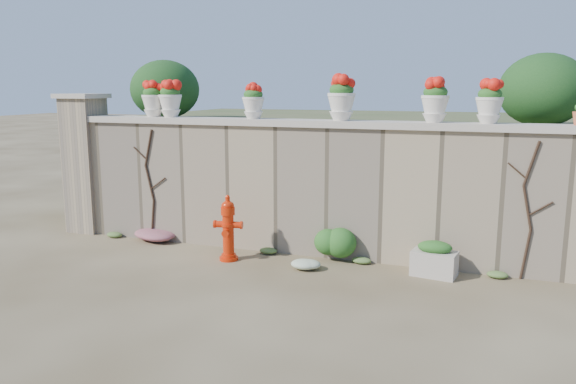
% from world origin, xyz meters
% --- Properties ---
extents(ground, '(80.00, 80.00, 0.00)m').
position_xyz_m(ground, '(0.00, 0.00, 0.00)').
color(ground, '#4F3E27').
rests_on(ground, ground).
extents(stone_wall, '(8.00, 0.40, 2.00)m').
position_xyz_m(stone_wall, '(0.00, 1.80, 1.00)').
color(stone_wall, gray).
rests_on(stone_wall, ground).
extents(wall_cap, '(8.10, 0.52, 0.10)m').
position_xyz_m(wall_cap, '(0.00, 1.80, 2.05)').
color(wall_cap, beige).
rests_on(wall_cap, stone_wall).
extents(gate_pillar, '(0.72, 0.72, 2.48)m').
position_xyz_m(gate_pillar, '(-4.15, 1.80, 1.26)').
color(gate_pillar, gray).
rests_on(gate_pillar, ground).
extents(raised_fill, '(9.00, 6.00, 2.00)m').
position_xyz_m(raised_fill, '(0.00, 5.00, 1.00)').
color(raised_fill, '#384C23').
rests_on(raised_fill, ground).
extents(back_shrub_left, '(1.30, 1.30, 1.10)m').
position_xyz_m(back_shrub_left, '(-3.20, 3.00, 2.55)').
color(back_shrub_left, '#143814').
rests_on(back_shrub_left, raised_fill).
extents(back_shrub_right, '(1.30, 1.30, 1.10)m').
position_xyz_m(back_shrub_right, '(3.40, 3.00, 2.55)').
color(back_shrub_right, '#143814').
rests_on(back_shrub_right, raised_fill).
extents(vine_left, '(0.60, 0.04, 1.91)m').
position_xyz_m(vine_left, '(-2.67, 1.58, 0.99)').
color(vine_left, black).
rests_on(vine_left, ground).
extents(vine_right, '(0.60, 0.04, 1.91)m').
position_xyz_m(vine_right, '(3.23, 1.58, 0.99)').
color(vine_right, black).
rests_on(vine_right, ground).
extents(fire_hydrant, '(0.43, 0.31, 1.00)m').
position_xyz_m(fire_hydrant, '(-0.95, 1.00, 0.50)').
color(fire_hydrant, red).
rests_on(fire_hydrant, ground).
extents(planter_box, '(0.65, 0.44, 0.50)m').
position_xyz_m(planter_box, '(2.06, 1.31, 0.23)').
color(planter_box, beige).
rests_on(planter_box, ground).
extents(green_shrub, '(0.69, 0.62, 0.66)m').
position_xyz_m(green_shrub, '(0.60, 1.54, 0.33)').
color(green_shrub, '#1E5119').
rests_on(green_shrub, ground).
extents(magenta_clump, '(0.93, 0.62, 0.25)m').
position_xyz_m(magenta_clump, '(-2.59, 1.52, 0.12)').
color(magenta_clump, '#CD2979').
rests_on(magenta_clump, ground).
extents(white_flowers, '(0.50, 0.40, 0.18)m').
position_xyz_m(white_flowers, '(0.26, 0.93, 0.09)').
color(white_flowers, white).
rests_on(white_flowers, ground).
extents(urn_pot_0, '(0.38, 0.38, 0.59)m').
position_xyz_m(urn_pot_0, '(-2.69, 1.80, 2.39)').
color(urn_pot_0, silver).
rests_on(urn_pot_0, wall_cap).
extents(urn_pot_1, '(0.38, 0.38, 0.60)m').
position_xyz_m(urn_pot_1, '(-2.36, 1.80, 2.39)').
color(urn_pot_1, silver).
rests_on(urn_pot_1, wall_cap).
extents(urn_pot_2, '(0.35, 0.35, 0.55)m').
position_xyz_m(urn_pot_2, '(-0.86, 1.80, 2.37)').
color(urn_pot_2, silver).
rests_on(urn_pot_2, wall_cap).
extents(urn_pot_3, '(0.42, 0.42, 0.66)m').
position_xyz_m(urn_pot_3, '(0.57, 1.80, 2.42)').
color(urn_pot_3, silver).
rests_on(urn_pot_3, wall_cap).
extents(urn_pot_4, '(0.39, 0.39, 0.61)m').
position_xyz_m(urn_pot_4, '(1.93, 1.80, 2.40)').
color(urn_pot_4, silver).
rests_on(urn_pot_4, wall_cap).
extents(urn_pot_5, '(0.37, 0.37, 0.58)m').
position_xyz_m(urn_pot_5, '(2.65, 1.80, 2.39)').
color(urn_pot_5, silver).
rests_on(urn_pot_5, wall_cap).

